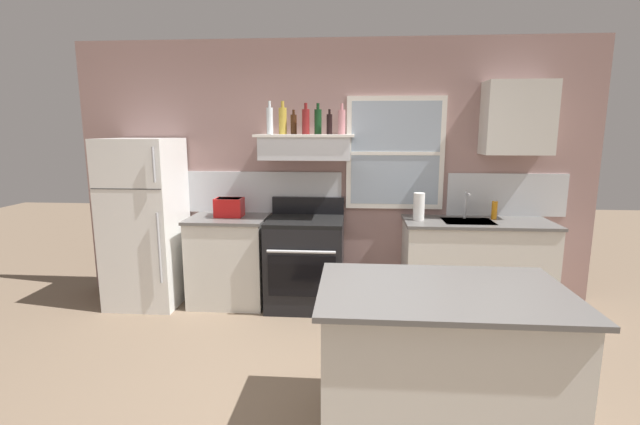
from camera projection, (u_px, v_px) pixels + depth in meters
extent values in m
plane|color=#7A6651|center=(313.00, 420.00, 2.82)|extent=(16.00, 16.00, 0.00)
cube|color=gray|center=(332.00, 172.00, 4.76)|extent=(5.40, 0.06, 2.70)
cube|color=silver|center=(225.00, 192.00, 4.85)|extent=(2.50, 0.02, 0.44)
cube|color=silver|center=(507.00, 195.00, 4.62)|extent=(1.20, 0.02, 0.44)
cube|color=white|center=(395.00, 153.00, 4.63)|extent=(1.00, 0.04, 1.15)
cube|color=#9EADBC|center=(395.00, 153.00, 4.61)|extent=(0.90, 0.01, 1.05)
cube|color=white|center=(395.00, 153.00, 4.61)|extent=(0.90, 0.02, 0.04)
cube|color=white|center=(145.00, 222.00, 4.61)|extent=(0.70, 0.68, 1.71)
cube|color=#333333|center=(126.00, 189.00, 4.21)|extent=(0.69, 0.00, 0.01)
cylinder|color=#A5A8AD|center=(159.00, 248.00, 4.26)|extent=(0.02, 0.02, 0.68)
cylinder|color=#A5A8AD|center=(154.00, 165.00, 4.11)|extent=(0.02, 0.02, 0.32)
cube|color=silver|center=(230.00, 261.00, 4.68)|extent=(0.76, 0.60, 0.88)
cube|color=#605E5B|center=(228.00, 219.00, 4.60)|extent=(0.79, 0.63, 0.03)
cube|color=red|center=(229.00, 207.00, 4.62)|extent=(0.28, 0.20, 0.19)
cube|color=black|center=(229.00, 199.00, 4.60)|extent=(0.24, 0.16, 0.01)
cube|color=black|center=(215.00, 204.00, 4.62)|extent=(0.02, 0.03, 0.02)
cube|color=black|center=(305.00, 265.00, 4.58)|extent=(0.76, 0.64, 0.87)
cube|color=black|center=(305.00, 221.00, 4.50)|extent=(0.76, 0.64, 0.04)
cube|color=black|center=(308.00, 205.00, 4.76)|extent=(0.76, 0.06, 0.18)
cube|color=black|center=(302.00, 276.00, 4.27)|extent=(0.65, 0.01, 0.40)
cylinder|color=silver|center=(301.00, 252.00, 4.19)|extent=(0.65, 0.03, 0.03)
cube|color=silver|center=(306.00, 148.00, 4.47)|extent=(0.88, 0.48, 0.22)
cube|color=#262628|center=(303.00, 157.00, 4.26)|extent=(0.75, 0.02, 0.04)
cube|color=white|center=(306.00, 136.00, 4.45)|extent=(0.96, 0.52, 0.02)
cylinder|color=silver|center=(270.00, 121.00, 4.42)|extent=(0.06, 0.06, 0.26)
cylinder|color=silver|center=(269.00, 104.00, 4.39)|extent=(0.03, 0.03, 0.06)
cylinder|color=#B29333|center=(283.00, 121.00, 4.49)|extent=(0.08, 0.08, 0.26)
cylinder|color=#B29333|center=(282.00, 104.00, 4.46)|extent=(0.03, 0.03, 0.06)
cylinder|color=#381E0F|center=(294.00, 124.00, 4.47)|extent=(0.06, 0.06, 0.19)
cylinder|color=#381E0F|center=(294.00, 112.00, 4.45)|extent=(0.03, 0.03, 0.05)
cylinder|color=maroon|center=(306.00, 122.00, 4.40)|extent=(0.07, 0.07, 0.24)
cylinder|color=maroon|center=(306.00, 106.00, 4.37)|extent=(0.03, 0.03, 0.06)
cylinder|color=#143819|center=(318.00, 122.00, 4.43)|extent=(0.07, 0.07, 0.24)
cylinder|color=#143819|center=(318.00, 106.00, 4.40)|extent=(0.03, 0.03, 0.06)
cylinder|color=black|center=(329.00, 124.00, 4.37)|extent=(0.06, 0.06, 0.19)
cylinder|color=black|center=(329.00, 112.00, 4.34)|extent=(0.02, 0.02, 0.05)
cylinder|color=#C67F84|center=(342.00, 122.00, 4.36)|extent=(0.07, 0.07, 0.23)
cylinder|color=#C67F84|center=(342.00, 107.00, 4.33)|extent=(0.03, 0.03, 0.06)
cube|color=silver|center=(475.00, 267.00, 4.49)|extent=(1.40, 0.60, 0.88)
cube|color=#605E5B|center=(478.00, 222.00, 4.41)|extent=(1.43, 0.63, 0.03)
cube|color=#B7BABC|center=(468.00, 222.00, 4.40)|extent=(0.48, 0.36, 0.01)
cylinder|color=silver|center=(465.00, 205.00, 4.51)|extent=(0.03, 0.03, 0.28)
cylinder|color=silver|center=(468.00, 194.00, 4.41)|extent=(0.02, 0.16, 0.02)
cylinder|color=white|center=(419.00, 206.00, 4.43)|extent=(0.11, 0.11, 0.27)
cylinder|color=orange|center=(494.00, 210.00, 4.47)|extent=(0.06, 0.06, 0.18)
cube|color=silver|center=(440.00, 366.00, 2.61)|extent=(1.32, 0.82, 0.88)
cube|color=#605E5B|center=(443.00, 291.00, 2.52)|extent=(1.40, 0.90, 0.03)
cube|color=silver|center=(518.00, 118.00, 4.34)|extent=(0.64, 0.32, 0.70)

